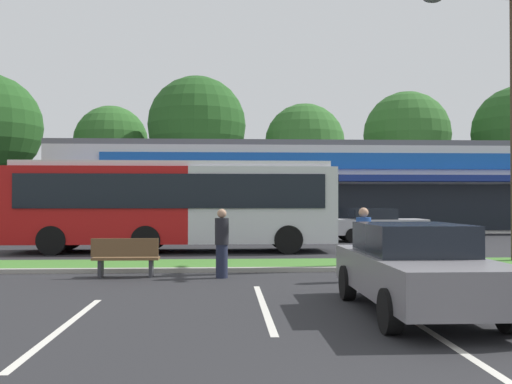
# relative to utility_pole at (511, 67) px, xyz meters

# --- Properties ---
(grass_median) EXTENTS (56.00, 2.20, 0.12)m
(grass_median) POSITION_rel_utility_pole_xyz_m (-6.23, -0.27, -5.70)
(grass_median) COLOR #427A2D
(grass_median) RESTS_ON ground_plane
(curb_lip) EXTENTS (56.00, 0.24, 0.12)m
(curb_lip) POSITION_rel_utility_pole_xyz_m (-6.23, -1.49, -5.70)
(curb_lip) COLOR #99968C
(curb_lip) RESTS_ON ground_plane
(parking_stripe_0) EXTENTS (0.12, 4.80, 0.01)m
(parking_stripe_0) POSITION_rel_utility_pole_xyz_m (-10.72, -8.10, -5.76)
(parking_stripe_0) COLOR silver
(parking_stripe_0) RESTS_ON ground_plane
(parking_stripe_1) EXTENTS (0.12, 4.80, 0.01)m
(parking_stripe_1) POSITION_rel_utility_pole_xyz_m (-7.68, -6.48, -5.76)
(parking_stripe_1) COLOR silver
(parking_stripe_1) RESTS_ON ground_plane
(parking_stripe_2) EXTENTS (0.12, 4.80, 0.01)m
(parking_stripe_2) POSITION_rel_utility_pole_xyz_m (-5.46, -9.01, -5.76)
(parking_stripe_2) COLOR silver
(parking_stripe_2) RESTS_ON ground_plane
(storefront_building) EXTENTS (31.29, 14.03, 5.25)m
(storefront_building) POSITION_rel_utility_pole_xyz_m (-2.67, 22.08, -3.13)
(storefront_building) COLOR silver
(storefront_building) RESTS_ON ground_plane
(tree_left) EXTENTS (6.04, 6.04, 9.64)m
(tree_left) POSITION_rel_utility_pole_xyz_m (-17.73, 32.41, 0.84)
(tree_left) COLOR #473323
(tree_left) RESTS_ON ground_plane
(tree_mid_left) EXTENTS (7.60, 7.60, 11.50)m
(tree_mid_left) POSITION_rel_utility_pole_xyz_m (-10.57, 29.35, 1.93)
(tree_mid_left) COLOR #473323
(tree_mid_left) RESTS_ON ground_plane
(tree_mid) EXTENTS (6.21, 6.21, 9.41)m
(tree_mid) POSITION_rel_utility_pole_xyz_m (-2.19, 29.13, 0.53)
(tree_mid) COLOR #473323
(tree_mid) RESTS_ON ground_plane
(tree_mid_right) EXTENTS (7.29, 7.29, 11.05)m
(tree_mid_right) POSITION_rel_utility_pole_xyz_m (6.96, 32.54, 1.64)
(tree_mid_right) COLOR #473323
(tree_mid_right) RESTS_ON ground_plane
(utility_pole) EXTENTS (3.08, 2.40, 10.81)m
(utility_pole) POSITION_rel_utility_pole_xyz_m (0.00, 0.00, 0.00)
(utility_pole) COLOR #4C3826
(utility_pole) RESTS_ON ground_plane
(city_bus) EXTENTS (11.63, 2.72, 3.25)m
(city_bus) POSITION_rel_utility_pole_xyz_m (-10.21, 4.82, -3.99)
(city_bus) COLOR #B71414
(city_bus) RESTS_ON ground_plane
(bus_stop_bench) EXTENTS (1.60, 0.45, 0.95)m
(bus_stop_bench) POSITION_rel_utility_pole_xyz_m (-10.77, -2.39, -5.26)
(bus_stop_bench) COLOR brown
(bus_stop_bench) RESTS_ON ground_plane
(car_0) EXTENTS (1.92, 4.66, 1.47)m
(car_0) POSITION_rel_utility_pole_xyz_m (-5.22, -7.29, -5.00)
(car_0) COLOR slate
(car_0) RESTS_ON ground_plane
(car_1) EXTENTS (4.28, 1.96, 1.49)m
(car_1) POSITION_rel_utility_pole_xyz_m (-1.48, 9.89, -4.99)
(car_1) COLOR #B7B7BC
(car_1) RESTS_ON ground_plane
(car_3) EXTENTS (4.54, 1.91, 1.52)m
(car_3) POSITION_rel_utility_pole_xyz_m (-17.71, 9.98, -4.97)
(car_3) COLOR #9E998C
(car_3) RESTS_ON ground_plane
(pedestrian_near_bench) EXTENTS (0.34, 0.34, 1.70)m
(pedestrian_near_bench) POSITION_rel_utility_pole_xyz_m (-5.18, -3.42, -4.91)
(pedestrian_near_bench) COLOR #47423D
(pedestrian_near_bench) RESTS_ON ground_plane
(pedestrian_by_pole) EXTENTS (0.33, 0.33, 1.66)m
(pedestrian_by_pole) POSITION_rel_utility_pole_xyz_m (-8.44, -2.62, -4.93)
(pedestrian_by_pole) COLOR #1E2338
(pedestrian_by_pole) RESTS_ON ground_plane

